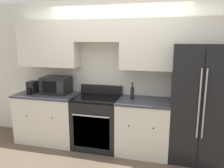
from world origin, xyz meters
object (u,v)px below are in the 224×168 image
refrigerator (198,103)px  bottle (132,93)px  microwave (56,85)px  oven_range (97,122)px

refrigerator → bottle: (-1.05, -0.03, 0.11)m
refrigerator → microwave: size_ratio=3.71×
microwave → bottle: bearing=-1.7°
refrigerator → bottle: 1.06m
oven_range → refrigerator: bearing=2.0°
oven_range → refrigerator: 1.74m
microwave → bottle: size_ratio=1.74×
refrigerator → microwave: bearing=179.6°
oven_range → bottle: size_ratio=3.77×
refrigerator → oven_range: bearing=-178.0°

